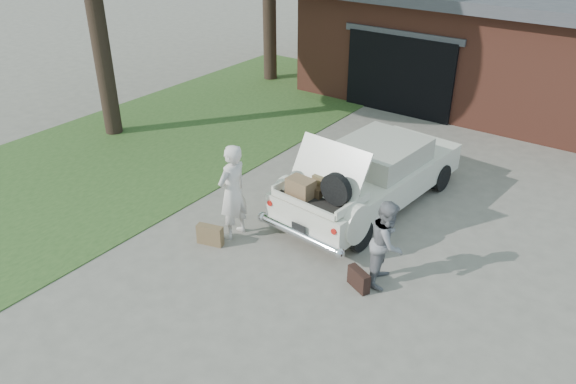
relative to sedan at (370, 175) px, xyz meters
The scene contains 8 objects.
ground 2.89m from the sedan, 99.43° to the right, with size 90.00×90.00×0.00m, color gray.
grass_strip 6.00m from the sedan, behind, with size 6.00×16.00×0.02m, color #2D4C1E.
house 8.77m from the sedan, 86.57° to the left, with size 12.80×7.80×3.30m.
sedan is the anchor object (origin of this frame).
woman_left 2.90m from the sedan, 120.62° to the right, with size 0.67×0.44×1.83m, color silver.
woman_right 2.53m from the sedan, 55.54° to the right, with size 0.72×0.56×1.48m, color gray.
suitcase_left 3.42m from the sedan, 118.78° to the right, with size 0.49×0.16×0.38m, color olive.
suitcase_right 2.83m from the sedan, 64.61° to the right, with size 0.44×0.14×0.34m, color black.
Camera 1 is at (5.00, -6.30, 5.73)m, focal length 35.00 mm.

